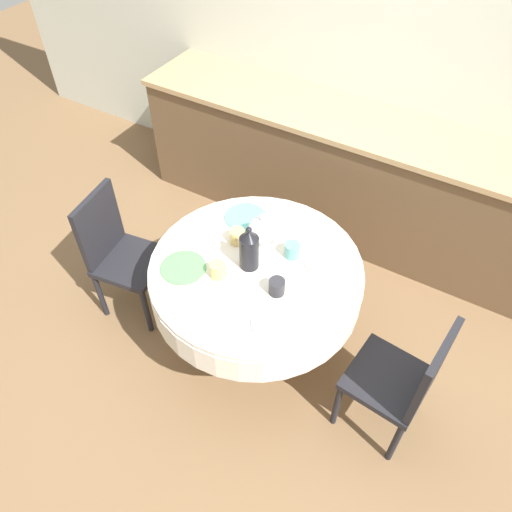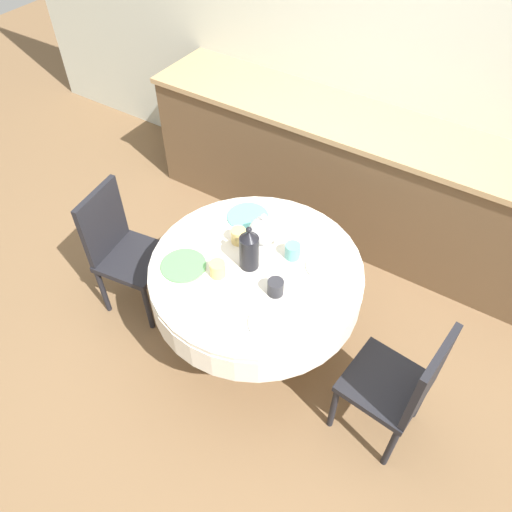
# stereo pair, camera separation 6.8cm
# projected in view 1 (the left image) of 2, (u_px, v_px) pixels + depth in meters

# --- Properties ---
(ground_plane) EXTENTS (12.00, 12.00, 0.00)m
(ground_plane) POSITION_uv_depth(u_px,v_px,m) (256.00, 341.00, 3.29)
(ground_plane) COLOR brown
(wall_back) EXTENTS (7.00, 0.05, 2.60)m
(wall_back) POSITION_uv_depth(u_px,v_px,m) (383.00, 50.00, 3.34)
(wall_back) COLOR beige
(wall_back) RESTS_ON ground_plane
(kitchen_counter) EXTENTS (3.24, 0.64, 0.95)m
(kitchen_counter) POSITION_uv_depth(u_px,v_px,m) (347.00, 175.00, 3.74)
(kitchen_counter) COLOR brown
(kitchen_counter) RESTS_ON ground_plane
(dining_table) EXTENTS (1.20, 1.20, 0.74)m
(dining_table) POSITION_uv_depth(u_px,v_px,m) (256.00, 281.00, 2.85)
(dining_table) COLOR tan
(dining_table) RESTS_ON ground_plane
(chair_left) EXTENTS (0.44, 0.44, 0.91)m
(chair_left) POSITION_uv_depth(u_px,v_px,m) (404.00, 379.00, 2.55)
(chair_left) COLOR black
(chair_left) RESTS_ON ground_plane
(chair_right) EXTENTS (0.45, 0.45, 0.91)m
(chair_right) POSITION_uv_depth(u_px,v_px,m) (119.00, 250.00, 3.17)
(chair_right) COLOR black
(chair_right) RESTS_ON ground_plane
(plate_near_left) EXTENTS (0.25, 0.25, 0.01)m
(plate_near_left) POSITION_uv_depth(u_px,v_px,m) (183.00, 267.00, 2.74)
(plate_near_left) COLOR #5BA85B
(plate_near_left) RESTS_ON dining_table
(cup_near_left) EXTENTS (0.09, 0.09, 0.09)m
(cup_near_left) POSITION_uv_depth(u_px,v_px,m) (218.00, 270.00, 2.67)
(cup_near_left) COLOR #DBB766
(cup_near_left) RESTS_ON dining_table
(plate_near_right) EXTENTS (0.25, 0.25, 0.01)m
(plate_near_right) POSITION_uv_depth(u_px,v_px,m) (276.00, 322.00, 2.48)
(plate_near_right) COLOR white
(plate_near_right) RESTS_ON dining_table
(cup_near_right) EXTENTS (0.09, 0.09, 0.09)m
(cup_near_right) POSITION_uv_depth(u_px,v_px,m) (277.00, 287.00, 2.59)
(cup_near_right) COLOR #28282D
(cup_near_right) RESTS_ON dining_table
(plate_far_left) EXTENTS (0.25, 0.25, 0.01)m
(plate_far_left) POSITION_uv_depth(u_px,v_px,m) (246.00, 217.00, 3.02)
(plate_far_left) COLOR #60BCB7
(plate_far_left) RESTS_ON dining_table
(cup_far_left) EXTENTS (0.09, 0.09, 0.09)m
(cup_far_left) POSITION_uv_depth(u_px,v_px,m) (237.00, 236.00, 2.85)
(cup_far_left) COLOR #DBB766
(cup_far_left) RESTS_ON dining_table
(plate_far_right) EXTENTS (0.25, 0.25, 0.01)m
(plate_far_right) POSITION_uv_depth(u_px,v_px,m) (328.00, 264.00, 2.75)
(plate_far_right) COLOR white
(plate_far_right) RESTS_ON dining_table
(cup_far_right) EXTENTS (0.09, 0.09, 0.09)m
(cup_far_right) POSITION_uv_depth(u_px,v_px,m) (292.00, 250.00, 2.77)
(cup_far_right) COLOR #5BA39E
(cup_far_right) RESTS_ON dining_table
(coffee_carafe) EXTENTS (0.11, 0.11, 0.29)m
(coffee_carafe) POSITION_uv_depth(u_px,v_px,m) (249.00, 250.00, 2.67)
(coffee_carafe) COLOR black
(coffee_carafe) RESTS_ON dining_table
(teapot) EXTENTS (0.23, 0.17, 0.21)m
(teapot) POSITION_uv_depth(u_px,v_px,m) (263.00, 230.00, 2.81)
(teapot) COLOR white
(teapot) RESTS_ON dining_table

